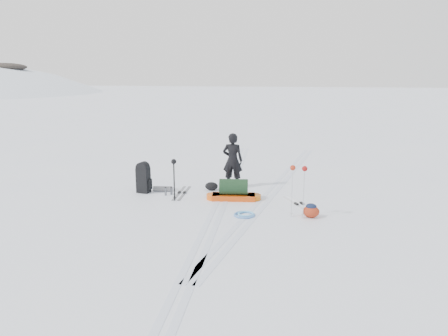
{
  "coord_description": "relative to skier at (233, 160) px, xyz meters",
  "views": [
    {
      "loc": [
        2.34,
        -11.57,
        3.59
      ],
      "look_at": [
        0.04,
        0.21,
        0.95
      ],
      "focal_mm": 35.0,
      "sensor_mm": 36.0,
      "label": 1
    }
  ],
  "objects": [
    {
      "name": "skier",
      "position": [
        0.0,
        0.0,
        0.0
      ],
      "size": [
        0.65,
        0.43,
        1.75
      ],
      "primitive_type": "imported",
      "rotation": [
        0.0,
        0.0,
        3.12
      ],
      "color": "black",
      "rests_on": "ground"
    },
    {
      "name": "pulk_sled",
      "position": [
        0.27,
        -1.34,
        -0.64
      ],
      "size": [
        1.62,
        0.67,
        0.6
      ],
      "rotation": [
        0.0,
        0.0,
        0.14
      ],
      "color": "#D4460C",
      "rests_on": "ground"
    },
    {
      "name": "touring_skis_white",
      "position": [
        2.14,
        -1.51,
        -0.86
      ],
      "size": [
        1.04,
        1.62,
        0.06
      ],
      "rotation": [
        0.0,
        0.0,
        -1.07
      ],
      "color": "silver",
      "rests_on": "ground"
    },
    {
      "name": "rope_coil",
      "position": [
        0.8,
        -2.72,
        -0.84
      ],
      "size": [
        0.63,
        0.63,
        0.07
      ],
      "rotation": [
        0.0,
        0.0,
        -0.16
      ],
      "color": "#5385C9",
      "rests_on": "ground"
    },
    {
      "name": "ski_tracks",
      "position": [
        0.58,
        -0.81,
        -0.87
      ],
      "size": [
        3.38,
        17.97,
        0.01
      ],
      "color": "silver",
      "rests_on": "ground"
    },
    {
      "name": "ski_poles_silver",
      "position": [
        2.11,
        -2.6,
        0.25
      ],
      "size": [
        0.43,
        0.18,
        1.34
      ],
      "rotation": [
        0.0,
        0.0,
        0.02
      ],
      "color": "silver",
      "rests_on": "ground"
    },
    {
      "name": "touring_skis_grey",
      "position": [
        -1.39,
        -1.0,
        -0.86
      ],
      "size": [
        0.34,
        1.63,
        0.06
      ],
      "rotation": [
        0.0,
        0.0,
        1.64
      ],
      "color": "gray",
      "rests_on": "ground"
    },
    {
      "name": "stuff_sack",
      "position": [
        -0.58,
        -0.46,
        -0.75
      ],
      "size": [
        0.44,
        0.35,
        0.25
      ],
      "rotation": [
        0.0,
        0.0,
        -0.11
      ],
      "color": "black",
      "rests_on": "ground"
    },
    {
      "name": "ski_poles_black",
      "position": [
        -1.37,
        -1.76,
        0.12
      ],
      "size": [
        0.15,
        0.15,
        1.21
      ],
      "rotation": [
        0.0,
        0.0,
        -0.05
      ],
      "color": "black",
      "rests_on": "ground"
    },
    {
      "name": "ground",
      "position": [
        -0.03,
        -1.69,
        -0.87
      ],
      "size": [
        200.0,
        200.0,
        0.0
      ],
      "primitive_type": "plane",
      "color": "white",
      "rests_on": "ground"
    },
    {
      "name": "thermos_pair",
      "position": [
        -1.73,
        -1.23,
        -0.75
      ],
      "size": [
        0.2,
        0.21,
        0.26
      ],
      "rotation": [
        0.0,
        0.0,
        0.06
      ],
      "color": "slate",
      "rests_on": "ground"
    },
    {
      "name": "expedition_rucksack",
      "position": [
        -2.48,
        -1.1,
        -0.43
      ],
      "size": [
        1.04,
        0.51,
        0.95
      ],
      "rotation": [
        0.0,
        0.0,
        -0.16
      ],
      "color": "black",
      "rests_on": "ground"
    },
    {
      "name": "small_daypack",
      "position": [
        2.46,
        -2.53,
        -0.7
      ],
      "size": [
        0.43,
        0.32,
        0.36
      ],
      "rotation": [
        0.0,
        0.0,
        -0.01
      ],
      "color": "maroon",
      "rests_on": "ground"
    }
  ]
}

